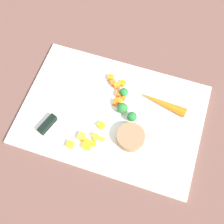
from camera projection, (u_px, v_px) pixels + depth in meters
The scene contains 24 objects.
ground_plane at pixel (112, 115), 0.93m from camera, with size 4.00×4.00×0.00m, color brown.
cutting_board at pixel (112, 114), 0.93m from camera, with size 0.54×0.37×0.01m, color white.
prep_bowl at pixel (131, 137), 0.87m from camera, with size 0.08×0.08×0.03m, color #966A49.
chef_knife at pixel (62, 109), 0.92m from camera, with size 0.12×0.32×0.02m.
whole_carrot at pixel (162, 103), 0.92m from camera, with size 0.03×0.03×0.16m, color orange.
carrot_dice_0 at pixel (117, 85), 0.95m from camera, with size 0.01×0.02×0.02m, color orange.
carrot_dice_1 at pixel (113, 83), 0.96m from camera, with size 0.02×0.02×0.02m, color orange.
carrot_dice_2 at pixel (119, 94), 0.94m from camera, with size 0.01×0.02×0.01m, color orange.
carrot_dice_3 at pixel (114, 102), 0.93m from camera, with size 0.02×0.02×0.01m, color orange.
carrot_dice_4 at pixel (123, 98), 0.93m from camera, with size 0.01×0.01×0.01m, color orange.
carrot_dice_5 at pixel (120, 100), 0.93m from camera, with size 0.02×0.02×0.01m, color orange.
carrot_dice_6 at pixel (123, 83), 0.96m from camera, with size 0.02×0.02×0.01m, color orange.
carrot_dice_7 at pixel (111, 78), 0.96m from camera, with size 0.02×0.02×0.02m, color orange.
pepper_dice_0 at pixel (82, 136), 0.88m from camera, with size 0.02×0.02×0.02m, color yellow.
pepper_dice_1 at pixel (101, 125), 0.90m from camera, with size 0.02×0.02×0.01m, color yellow.
pepper_dice_2 at pixel (102, 139), 0.88m from camera, with size 0.01×0.01×0.01m, color yellow.
pepper_dice_3 at pixel (96, 137), 0.88m from camera, with size 0.02×0.02×0.02m, color yellow.
pepper_dice_4 at pixel (93, 144), 0.87m from camera, with size 0.01×0.01×0.01m, color yellow.
pepper_dice_5 at pixel (87, 146), 0.87m from camera, with size 0.02×0.02×0.02m, color yellow.
pepper_dice_6 at pixel (70, 145), 0.87m from camera, with size 0.02×0.02×0.02m, color yellow.
pepper_dice_7 at pixel (87, 141), 0.88m from camera, with size 0.01×0.01×0.01m, color yellow.
broccoli_floret_0 at pixel (124, 92), 0.93m from camera, with size 0.03×0.03×0.03m.
broccoli_floret_1 at pixel (122, 108), 0.91m from camera, with size 0.03×0.03×0.04m.
broccoli_floret_2 at pixel (132, 118), 0.89m from camera, with size 0.03×0.03×0.03m.
Camera 1 is at (0.12, -0.37, 0.85)m, focal length 48.47 mm.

